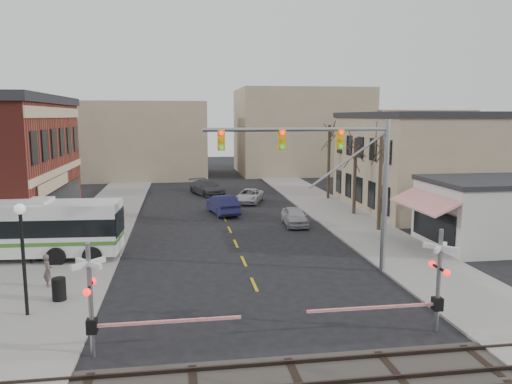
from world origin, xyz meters
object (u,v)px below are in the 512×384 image
pedestrian_far (36,245)px  pedestrian_near (48,270)px  car_b (223,205)px  car_c (249,196)px  transit_bus (4,229)px  car_d (207,188)px  rr_crossing_west (104,301)px  street_lamp (22,237)px  car_a (295,216)px  traffic_signal_mast (337,165)px  trash_bin (59,289)px  rr_crossing_east (428,282)px

pedestrian_far → pedestrian_near: bearing=-117.8°
car_b → car_c: size_ratio=1.06×
transit_bus → car_d: size_ratio=2.43×
rr_crossing_west → car_b: (6.12, 24.44, -1.16)m
rr_crossing_west → street_lamp: street_lamp is taller
car_c → pedestrian_far: bearing=-108.9°
transit_bus → car_a: bearing=19.7°
traffic_signal_mast → car_d: 28.16m
pedestrian_far → traffic_signal_mast: bearing=-63.4°
car_a → car_b: 7.21m
trash_bin → car_d: car_d is taller
car_d → pedestrian_near: 28.92m
car_a → car_c: (-2.00, 10.40, -0.05)m
rr_crossing_west → rr_crossing_east: bearing=0.6°
street_lamp → rr_crossing_west: bearing=-46.8°
rr_crossing_west → car_b: rr_crossing_west is taller
trash_bin → car_b: 20.98m
traffic_signal_mast → trash_bin: 14.36m
street_lamp → car_d: street_lamp is taller
pedestrian_near → street_lamp: bearing=157.7°
car_a → street_lamp: bearing=-131.6°
pedestrian_far → car_c: bearing=2.5°
car_b → pedestrian_near: 19.68m
traffic_signal_mast → rr_crossing_west: traffic_signal_mast is taller
traffic_signal_mast → rr_crossing_east: traffic_signal_mast is taller
traffic_signal_mast → pedestrian_far: traffic_signal_mast is taller
rr_crossing_east → street_lamp: (-15.43, 3.75, 1.43)m
transit_bus → traffic_signal_mast: 18.89m
pedestrian_far → street_lamp: bearing=-126.4°
car_b → rr_crossing_east: bearing=91.7°
transit_bus → pedestrian_far: transit_bus is taller
transit_bus → car_c: bearing=46.1°
transit_bus → rr_crossing_west: 14.59m
rr_crossing_east → pedestrian_near: bearing=154.9°
rr_crossing_east → pedestrian_far: (-17.13, 11.68, -0.92)m
trash_bin → car_c: 26.96m
pedestrian_near → pedestrian_far: pedestrian_far is taller
car_b → car_c: 6.00m
rr_crossing_east → pedestrian_near: (-15.46, 7.25, -1.06)m
rr_crossing_east → trash_bin: bearing=160.0°
rr_crossing_west → car_c: bearing=72.9°
rr_crossing_east → car_c: size_ratio=1.21×
car_c → pedestrian_near: (-12.78, -22.26, 0.27)m
car_b → car_a: bearing=122.5°
rr_crossing_west → rr_crossing_east: 11.78m
car_c → pedestrian_near: bearing=-99.7°
traffic_signal_mast → car_d: size_ratio=1.78×
transit_bus → pedestrian_far: 2.25m
street_lamp → car_d: 32.35m
transit_bus → car_d: transit_bus is taller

